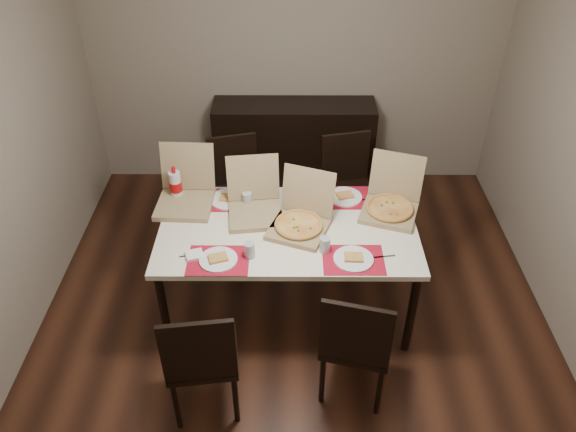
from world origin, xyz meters
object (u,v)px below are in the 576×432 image
(chair_far_right, at_px, (348,183))
(chair_near_left, at_px, (202,357))
(dining_table, at_px, (288,235))
(chair_far_left, at_px, (236,186))
(dip_bowl, at_px, (292,209))
(sideboard, at_px, (294,148))
(pizza_box_center, at_px, (300,221))
(soda_bottle, at_px, (176,185))
(chair_near_right, at_px, (356,341))

(chair_far_right, bearing_deg, chair_near_left, -118.69)
(dining_table, distance_m, chair_near_left, 1.08)
(chair_far_left, relative_size, dip_bowl, 7.06)
(sideboard, height_order, pizza_box_center, pizza_box_center)
(sideboard, relative_size, pizza_box_center, 2.86)
(sideboard, height_order, chair_far_left, chair_far_left)
(chair_near_left, bearing_deg, dip_bowl, 64.57)
(dining_table, bearing_deg, dip_bowl, 81.25)
(dining_table, relative_size, dip_bowl, 13.66)
(sideboard, height_order, chair_near_left, chair_near_left)
(dip_bowl, relative_size, soda_bottle, 0.49)
(chair_near_left, height_order, chair_far_right, same)
(dip_bowl, bearing_deg, chair_near_right, -68.76)
(chair_far_left, bearing_deg, chair_far_right, 2.67)
(sideboard, bearing_deg, soda_bottle, -124.68)
(sideboard, height_order, dining_table, sideboard)
(pizza_box_center, bearing_deg, dining_table, 177.18)
(chair_far_left, bearing_deg, chair_near_left, -91.90)
(chair_far_right, bearing_deg, chair_far_left, -177.33)
(chair_far_left, xyz_separation_m, soda_bottle, (-0.38, -0.52, 0.35))
(chair_far_left, bearing_deg, dining_table, -62.83)
(sideboard, bearing_deg, dining_table, -91.75)
(chair_far_right, distance_m, soda_bottle, 1.50)
(chair_near_left, relative_size, chair_far_left, 1.00)
(sideboard, relative_size, chair_far_right, 1.61)
(sideboard, xyz_separation_m, dip_bowl, (-0.02, -1.43, 0.32))
(sideboard, bearing_deg, pizza_box_center, -88.70)
(sideboard, xyz_separation_m, dining_table, (-0.05, -1.62, 0.23))
(dining_table, height_order, soda_bottle, soda_bottle)
(sideboard, distance_m, pizza_box_center, 1.67)
(chair_far_left, distance_m, dip_bowl, 0.87)
(chair_near_right, height_order, dip_bowl, chair_near_right)
(dining_table, bearing_deg, pizza_box_center, -2.82)
(soda_bottle, bearing_deg, sideboard, 55.32)
(dining_table, bearing_deg, chair_near_right, -62.70)
(chair_near_right, distance_m, chair_far_right, 1.73)
(pizza_box_center, xyz_separation_m, dip_bowl, (-0.06, 0.20, -0.04))
(chair_near_right, relative_size, soda_bottle, 3.43)
(chair_near_left, relative_size, soda_bottle, 3.43)
(dining_table, relative_size, pizza_box_center, 3.44)
(chair_near_left, height_order, soda_bottle, soda_bottle)
(chair_near_right, relative_size, chair_far_right, 1.00)
(dip_bowl, distance_m, soda_bottle, 0.88)
(sideboard, height_order, soda_bottle, soda_bottle)
(chair_near_left, relative_size, chair_near_right, 1.00)
(chair_near_right, relative_size, dip_bowl, 7.06)
(sideboard, bearing_deg, chair_far_left, -123.50)
(sideboard, distance_m, chair_near_right, 2.47)
(dining_table, bearing_deg, sideboard, 88.25)
(pizza_box_center, height_order, dip_bowl, pizza_box_center)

